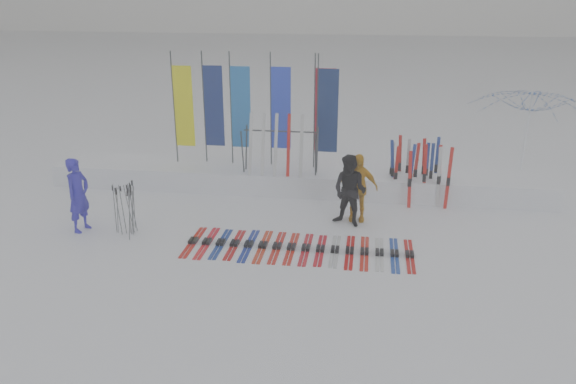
% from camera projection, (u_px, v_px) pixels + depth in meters
% --- Properties ---
extents(ground, '(120.00, 120.00, 0.00)m').
position_uv_depth(ground, '(268.00, 262.00, 11.85)').
color(ground, white).
rests_on(ground, ground).
extents(snow_bank, '(14.00, 1.60, 0.60)m').
position_uv_depth(snow_bank, '(296.00, 179.00, 16.02)').
color(snow_bank, white).
rests_on(snow_bank, ground).
extents(person_blue, '(0.56, 0.73, 1.78)m').
position_uv_depth(person_blue, '(78.00, 195.00, 13.09)').
color(person_blue, '#231DAB').
rests_on(person_blue, ground).
extents(person_black, '(1.04, 0.94, 1.75)m').
position_uv_depth(person_black, '(350.00, 191.00, 13.39)').
color(person_black, black).
rests_on(person_black, ground).
extents(person_yellow, '(1.00, 0.42, 1.70)m').
position_uv_depth(person_yellow, '(357.00, 187.00, 13.70)').
color(person_yellow, orange).
rests_on(person_yellow, ground).
extents(tent_canopy, '(4.21, 4.25, 2.95)m').
position_uv_depth(tent_canopy, '(525.00, 140.00, 15.46)').
color(tent_canopy, white).
rests_on(tent_canopy, ground).
extents(ski_row, '(5.00, 1.69, 0.07)m').
position_uv_depth(ski_row, '(299.00, 248.00, 12.40)').
color(ski_row, '#B90F0E').
rests_on(ski_row, ground).
extents(pole_cluster, '(0.59, 0.73, 1.24)m').
position_uv_depth(pole_cluster, '(127.00, 210.00, 13.03)').
color(pole_cluster, '#595B60').
rests_on(pole_cluster, ground).
extents(feather_flags, '(4.70, 0.23, 3.20)m').
position_uv_depth(feather_flags, '(260.00, 109.00, 15.73)').
color(feather_flags, '#383A3F').
rests_on(feather_flags, ground).
extents(ski_rack, '(2.04, 0.80, 1.23)m').
position_uv_depth(ski_rack, '(280.00, 145.00, 15.32)').
color(ski_rack, '#383A3F').
rests_on(ski_rack, ground).
extents(upright_skis, '(1.50, 1.22, 1.68)m').
position_uv_depth(upright_skis, '(418.00, 171.00, 15.05)').
color(upright_skis, red).
rests_on(upright_skis, ground).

